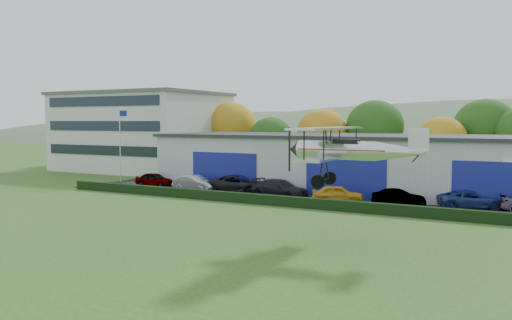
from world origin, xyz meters
The scene contains 16 objects.
ground centered at (0.00, 0.00, 0.00)m, with size 300.00×300.00×0.00m, color #37561B.
apron centered at (3.00, 21.00, 0.03)m, with size 48.00×9.00×0.05m, color black.
hedge centered at (3.00, 16.20, 0.40)m, with size 46.00×0.60×0.80m, color black.
hangar centered at (5.00, 27.98, 2.66)m, with size 40.60×12.60×5.30m.
office_block centered at (-28.00, 35.00, 5.21)m, with size 20.60×15.60×10.40m.
flagpole centered at (-19.88, 22.00, 4.78)m, with size 1.05×0.10×8.00m.
tree_belt centered at (0.85, 40.62, 5.61)m, with size 75.70×13.22×10.12m.
distant_hills centered at (-4.38, 140.00, -13.05)m, with size 430.00×196.00×56.00m.
car_0 centered at (-14.62, 21.04, 0.73)m, with size 1.61×3.99×1.36m, color gray.
car_1 centered at (-8.87, 19.82, 0.79)m, with size 1.57×4.49×1.48m, color silver.
car_2 centered at (-4.81, 20.92, 0.84)m, with size 2.61×5.65×1.57m, color black.
car_3 centered at (-0.11, 19.93, 0.82)m, with size 2.16×5.31×1.54m, color black.
car_4 centered at (5.22, 19.57, 0.76)m, with size 1.67×4.14×1.41m, color gold.
car_5 centered at (9.96, 19.89, 0.71)m, with size 1.41×4.03×1.33m, color gray.
car_6 centered at (14.96, 21.61, 0.72)m, with size 2.21×4.79×1.33m, color navy.
biplane centered at (10.38, 6.22, 5.14)m, with size 7.43×8.47×3.18m.
Camera 1 is at (18.98, -20.14, 6.59)m, focal length 36.61 mm.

